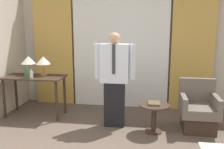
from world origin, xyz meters
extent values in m
cube|color=beige|center=(0.00, 3.16, 1.35)|extent=(10.00, 0.06, 2.70)
cube|color=white|center=(0.00, 3.03, 1.29)|extent=(2.04, 0.06, 2.58)
cube|color=gold|center=(-1.49, 3.03, 1.29)|extent=(0.86, 0.06, 2.58)
cube|color=gold|center=(1.49, 3.03, 1.29)|extent=(0.86, 0.06, 2.58)
cube|color=#38281E|center=(-1.58, 2.18, 0.78)|extent=(1.17, 0.56, 0.03)
cylinder|color=#38281E|center=(-2.11, 1.96, 0.38)|extent=(0.05, 0.05, 0.77)
cylinder|color=#38281E|center=(-1.06, 1.96, 0.38)|extent=(0.05, 0.05, 0.77)
cylinder|color=#38281E|center=(-2.11, 2.40, 0.38)|extent=(0.05, 0.05, 0.77)
cylinder|color=#38281E|center=(-1.06, 2.40, 0.38)|extent=(0.05, 0.05, 0.77)
cylinder|color=#9E7F47|center=(-1.74, 2.30, 0.82)|extent=(0.14, 0.14, 0.04)
cylinder|color=#9E7F47|center=(-1.74, 2.30, 0.93)|extent=(0.02, 0.02, 0.19)
cone|color=silver|center=(-1.74, 2.30, 1.10)|extent=(0.28, 0.28, 0.15)
cylinder|color=#9E7F47|center=(-1.43, 2.30, 0.82)|extent=(0.14, 0.14, 0.04)
cylinder|color=#9E7F47|center=(-1.43, 2.30, 0.93)|extent=(0.02, 0.02, 0.19)
cone|color=silver|center=(-1.43, 2.30, 1.10)|extent=(0.28, 0.28, 0.15)
cylinder|color=#336638|center=(-1.64, 2.01, 0.88)|extent=(0.08, 0.08, 0.18)
cylinder|color=#336638|center=(-1.64, 2.01, 1.00)|extent=(0.03, 0.03, 0.05)
cylinder|color=silver|center=(-1.54, 2.00, 0.86)|extent=(0.06, 0.06, 0.13)
cylinder|color=silver|center=(-1.54, 2.00, 0.94)|extent=(0.02, 0.02, 0.04)
cube|color=black|center=(0.03, 1.91, 0.40)|extent=(0.35, 0.19, 0.80)
cube|color=silver|center=(0.03, 1.91, 1.13)|extent=(0.49, 0.22, 0.66)
cube|color=#333338|center=(0.03, 1.80, 1.21)|extent=(0.06, 0.01, 0.50)
cylinder|color=silver|center=(-0.27, 1.91, 1.16)|extent=(0.11, 0.11, 0.60)
cylinder|color=silver|center=(0.33, 1.91, 1.16)|extent=(0.11, 0.11, 0.60)
sphere|color=tan|center=(0.03, 1.91, 1.56)|extent=(0.19, 0.19, 0.19)
cube|color=#38281E|center=(1.47, 1.93, 0.14)|extent=(0.52, 0.53, 0.28)
cube|color=#665B51|center=(1.47, 1.93, 0.36)|extent=(0.61, 0.63, 0.16)
cube|color=#665B51|center=(1.47, 2.20, 0.65)|extent=(0.61, 0.10, 0.41)
cube|color=#665B51|center=(1.21, 1.93, 0.53)|extent=(0.08, 0.63, 0.18)
cube|color=#665B51|center=(1.74, 1.93, 0.53)|extent=(0.08, 0.63, 0.18)
cylinder|color=#38281E|center=(0.72, 1.73, 0.01)|extent=(0.28, 0.28, 0.02)
cylinder|color=#38281E|center=(0.72, 1.73, 0.23)|extent=(0.08, 0.08, 0.46)
cylinder|color=#38281E|center=(0.72, 1.73, 0.47)|extent=(0.51, 0.51, 0.03)
cube|color=brown|center=(0.71, 1.75, 0.50)|extent=(0.19, 0.23, 0.03)
camera|label=1|loc=(0.62, -2.26, 1.78)|focal=40.00mm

